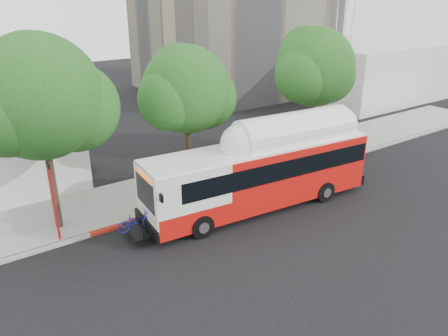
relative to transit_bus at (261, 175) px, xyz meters
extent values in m
plane|color=black|center=(-0.98, -1.57, -1.94)|extent=(120.00, 120.00, 0.00)
cube|color=gray|center=(-0.98, 4.93, -1.87)|extent=(60.00, 5.00, 0.15)
cube|color=gray|center=(-0.98, 2.33, -1.87)|extent=(60.00, 0.30, 0.15)
cube|color=maroon|center=(-3.98, 2.33, -1.86)|extent=(10.00, 0.32, 0.16)
cylinder|color=#2D2116|center=(-9.98, 3.93, 1.10)|extent=(0.36, 0.36, 6.08)
sphere|color=#164E19|center=(-9.98, 3.93, 4.90)|extent=(5.80, 5.80, 5.80)
sphere|color=#164E19|center=(-8.38, 4.13, 4.14)|extent=(4.35, 4.35, 4.35)
cylinder|color=#2D2116|center=(-1.98, 4.43, 0.78)|extent=(0.36, 0.36, 5.44)
sphere|color=#164E19|center=(-1.98, 4.43, 4.18)|extent=(5.00, 5.00, 5.00)
sphere|color=#164E19|center=(-0.60, 4.63, 3.50)|extent=(3.75, 3.75, 3.75)
cylinder|color=#2D2116|center=(8.02, 4.23, 0.94)|extent=(0.36, 0.36, 5.76)
sphere|color=#164E19|center=(8.02, 4.23, 4.54)|extent=(5.40, 5.40, 5.40)
sphere|color=#164E19|center=(9.51, 4.43, 3.82)|extent=(4.05, 4.05, 4.05)
cube|color=silver|center=(29.02, 14.43, 1.06)|extent=(20.00, 12.00, 6.00)
cube|color=red|center=(-0.10, 0.01, 0.01)|extent=(13.23, 3.93, 3.15)
cube|color=black|center=(0.44, -0.04, 0.67)|extent=(11.94, 3.88, 1.03)
cube|color=white|center=(-0.10, 0.01, 1.63)|extent=(13.23, 3.84, 0.11)
cube|color=white|center=(2.07, -0.18, 1.91)|extent=(7.11, 2.76, 0.60)
cube|color=black|center=(-7.19, 0.62, -1.40)|extent=(1.03, 2.02, 0.07)
imported|color=navy|center=(-7.19, 0.62, -0.88)|extent=(0.81, 1.91, 0.98)
cylinder|color=red|center=(-10.33, 2.62, 0.00)|extent=(0.12, 0.12, 3.88)
cube|color=black|center=(-10.33, 2.62, 2.04)|extent=(0.05, 0.39, 0.24)
camera|label=1|loc=(-14.27, -16.86, 9.37)|focal=35.00mm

